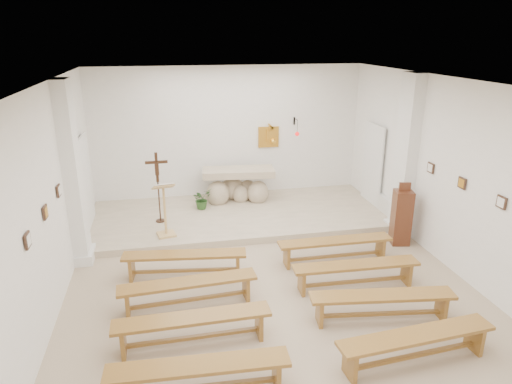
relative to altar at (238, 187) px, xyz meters
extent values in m
cube|color=tan|center=(-0.11, -4.35, -0.51)|extent=(7.00, 10.00, 0.00)
cube|color=white|center=(-3.60, -4.35, 1.24)|extent=(0.02, 10.00, 3.50)
cube|color=white|center=(3.38, -4.35, 1.24)|extent=(0.02, 10.00, 3.50)
cube|color=white|center=(-0.11, 0.64, 1.24)|extent=(7.00, 0.02, 3.50)
cube|color=silver|center=(-0.11, -4.35, 2.98)|extent=(7.00, 10.00, 0.02)
cube|color=beige|center=(-0.11, -0.85, -0.43)|extent=(6.98, 3.00, 0.15)
cube|color=white|center=(-3.48, -2.35, 1.24)|extent=(0.26, 0.55, 3.50)
cube|color=white|center=(3.26, -2.35, 1.24)|extent=(0.26, 0.55, 3.50)
cube|color=gold|center=(0.94, 0.61, 1.14)|extent=(0.55, 0.04, 0.55)
cube|color=black|center=(1.64, 0.62, 1.54)|extent=(0.04, 0.02, 0.20)
cylinder|color=black|center=(1.64, 0.47, 1.61)|extent=(0.02, 0.30, 0.02)
cylinder|color=black|center=(1.64, 0.32, 1.44)|extent=(0.01, 0.01, 0.34)
sphere|color=red|center=(1.64, 0.32, 1.25)|extent=(0.11, 0.11, 0.11)
cube|color=#3A2519|center=(-3.58, -5.15, 1.21)|extent=(0.03, 0.20, 0.20)
cube|color=#3A2519|center=(-3.58, -4.15, 1.21)|extent=(0.03, 0.20, 0.20)
cube|color=#3A2519|center=(-3.58, -3.15, 1.21)|extent=(0.03, 0.20, 0.20)
cube|color=#3A2519|center=(3.36, -5.15, 1.21)|extent=(0.03, 0.20, 0.20)
cube|color=#3A2519|center=(3.36, -4.15, 1.21)|extent=(0.03, 0.20, 0.20)
cube|color=#3A2519|center=(3.36, -3.15, 1.21)|extent=(0.03, 0.20, 0.20)
cube|color=silver|center=(-3.54, -1.65, -0.24)|extent=(0.10, 0.85, 0.52)
cube|color=silver|center=(3.32, -1.65, -0.24)|extent=(0.10, 0.85, 0.52)
ellipsoid|color=#C2B494|center=(-0.53, -0.09, -0.11)|extent=(0.59, 0.50, 0.66)
ellipsoid|color=#C2B494|center=(0.50, -0.17, -0.13)|extent=(0.55, 0.46, 0.62)
ellipsoid|color=#C2B494|center=(-0.11, 0.19, -0.09)|extent=(0.62, 0.53, 0.59)
ellipsoid|color=#C2B494|center=(0.28, 0.12, -0.14)|extent=(0.51, 0.43, 0.55)
ellipsoid|color=#C2B494|center=(0.07, -0.06, -0.18)|extent=(0.43, 0.36, 0.51)
cube|color=#C2B494|center=(0.02, 0.00, 0.40)|extent=(1.87, 0.88, 0.18)
cube|color=#DBB16A|center=(-1.86, -1.82, -0.34)|extent=(0.43, 0.43, 0.04)
cylinder|color=#DBB16A|center=(-1.86, -1.82, 0.16)|extent=(0.05, 0.05, 1.04)
cube|color=#DBB16A|center=(-1.85, -1.84, 0.74)|extent=(0.49, 0.39, 0.17)
cube|color=white|center=(-1.84, -1.88, 0.79)|extent=(0.42, 0.32, 0.13)
cylinder|color=#3C2313|center=(-1.97, -1.02, -0.34)|extent=(0.21, 0.21, 0.03)
cylinder|color=#3C2313|center=(-1.97, -1.02, 0.13)|extent=(0.03, 0.03, 0.98)
cube|color=#3C2313|center=(-1.97, -1.02, 0.93)|extent=(0.06, 0.05, 0.67)
cube|color=#3C2313|center=(-1.97, -1.02, 1.05)|extent=(0.49, 0.05, 0.06)
cube|color=#3C2313|center=(-1.97, -1.04, 0.91)|extent=(0.09, 0.04, 0.29)
imported|color=#284F1F|center=(-0.96, -0.39, -0.11)|extent=(0.60, 0.58, 0.50)
cube|color=#542D18|center=(2.99, -2.90, 0.08)|extent=(0.43, 0.43, 1.18)
cube|color=#542D18|center=(2.99, -2.90, 0.75)|extent=(0.24, 0.10, 0.19)
cube|color=olive|center=(-1.55, -3.42, -0.06)|extent=(2.25, 0.64, 0.05)
cube|color=olive|center=(-2.50, -3.29, -0.30)|extent=(0.10, 0.33, 0.43)
cube|color=olive|center=(-0.60, -3.54, -0.30)|extent=(0.10, 0.33, 0.43)
cube|color=olive|center=(-1.55, -3.42, -0.39)|extent=(1.86, 0.31, 0.05)
cube|color=olive|center=(1.34, -3.42, -0.06)|extent=(2.23, 0.38, 0.05)
cube|color=olive|center=(0.38, -3.41, -0.30)|extent=(0.06, 0.32, 0.43)
cube|color=olive|center=(2.30, -3.43, -0.30)|extent=(0.06, 0.32, 0.43)
cube|color=olive|center=(1.34, -3.42, -0.39)|extent=(1.87, 0.08, 0.05)
cube|color=olive|center=(-1.55, -4.41, -0.06)|extent=(2.24, 0.49, 0.05)
cube|color=olive|center=(-2.51, -4.47, -0.30)|extent=(0.08, 0.33, 0.43)
cube|color=olive|center=(-0.59, -4.35, -0.30)|extent=(0.08, 0.33, 0.43)
cube|color=olive|center=(-1.55, -4.41, -0.39)|extent=(1.87, 0.18, 0.05)
cube|color=olive|center=(1.34, -4.41, -0.06)|extent=(2.24, 0.44, 0.05)
cube|color=olive|center=(0.38, -4.38, -0.30)|extent=(0.07, 0.33, 0.43)
cube|color=olive|center=(2.30, -4.45, -0.30)|extent=(0.07, 0.33, 0.43)
cube|color=olive|center=(1.34, -4.41, -0.39)|extent=(1.87, 0.13, 0.05)
cube|color=olive|center=(-1.55, -5.41, -0.06)|extent=(2.23, 0.39, 0.05)
cube|color=olive|center=(-2.51, -5.42, -0.30)|extent=(0.07, 0.32, 0.43)
cube|color=olive|center=(-0.59, -5.39, -0.30)|extent=(0.07, 0.32, 0.43)
cube|color=olive|center=(-1.55, -5.41, -0.39)|extent=(1.87, 0.09, 0.05)
cube|color=olive|center=(1.34, -5.41, -0.06)|extent=(2.25, 0.65, 0.05)
cube|color=olive|center=(0.38, -5.28, -0.30)|extent=(0.10, 0.33, 0.43)
cube|color=olive|center=(2.29, -5.53, -0.30)|extent=(0.10, 0.33, 0.43)
cube|color=olive|center=(1.34, -5.41, -0.39)|extent=(1.86, 0.31, 0.05)
cube|color=olive|center=(-1.55, -6.40, -0.06)|extent=(2.24, 0.47, 0.05)
cube|color=olive|center=(-0.59, -6.45, -0.30)|extent=(0.08, 0.33, 0.43)
cube|color=olive|center=(1.34, -6.40, -0.06)|extent=(2.25, 0.53, 0.05)
cube|color=olive|center=(0.38, -6.48, -0.30)|extent=(0.09, 0.33, 0.43)
cube|color=olive|center=(2.30, -6.33, -0.30)|extent=(0.09, 0.33, 0.43)
cube|color=olive|center=(1.34, -6.40, -0.39)|extent=(1.87, 0.21, 0.05)
camera|label=1|loc=(-1.78, -10.95, 3.71)|focal=32.00mm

